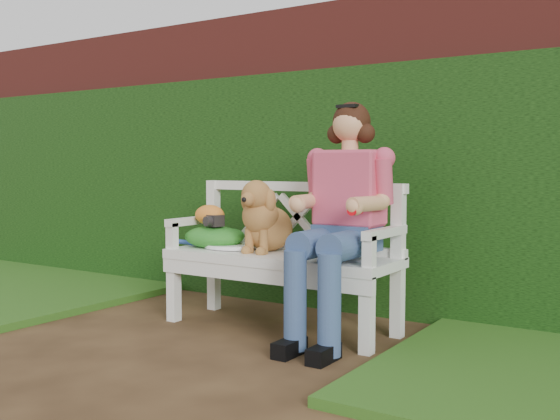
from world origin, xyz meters
The scene contains 11 objects.
ground centered at (0.00, 0.00, 0.00)m, with size 60.00×60.00×0.00m, color #322113.
brick_wall centered at (0.00, 1.90, 1.10)m, with size 10.00×0.30×2.20m, color maroon.
ivy_hedge centered at (0.00, 1.68, 0.85)m, with size 10.00×0.18×1.70m, color #275B19.
grass_left centered at (-2.40, 0.90, 0.03)m, with size 2.60×2.00×0.05m, color #194315.
garden_bench centered at (0.27, 0.97, 0.24)m, with size 1.58×0.60×0.48m, color white, non-canonical shape.
seated_woman centered at (0.74, 0.95, 0.69)m, with size 0.58×0.77×1.37m, color red, non-canonical shape.
dog centered at (0.16, 0.98, 0.71)m, with size 0.31×0.42×0.46m, color #A05831, non-canonical shape.
tennis_racket centered at (-0.16, 0.97, 0.50)m, with size 0.71×0.30×0.03m, color white, non-canonical shape.
green_bag centered at (-0.26, 0.97, 0.55)m, with size 0.43×0.33×0.15m, color green, non-canonical shape.
camera_item centered at (-0.23, 0.93, 0.66)m, with size 0.11×0.08×0.08m, color black.
baseball_glove centered at (-0.30, 0.98, 0.69)m, with size 0.22×0.16×0.14m, color orange.
Camera 1 is at (2.48, -2.44, 1.03)m, focal length 42.00 mm.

